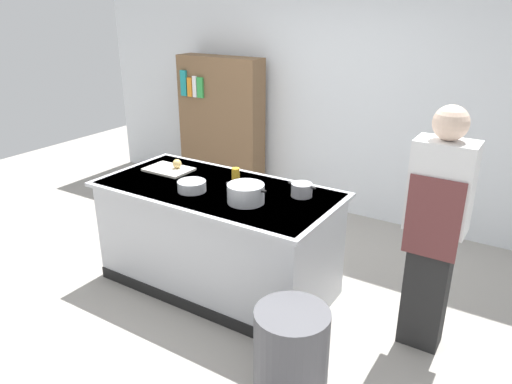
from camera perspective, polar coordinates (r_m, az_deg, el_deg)
ground_plane at (r=4.30m, az=-4.32°, el=-10.78°), size 10.00×10.00×0.00m
back_wall at (r=5.51m, az=8.62°, el=13.05°), size 6.40×0.12×3.00m
counter_island at (r=4.07m, az=-4.51°, el=-5.23°), size 1.98×0.98×0.90m
cutting_board at (r=4.34m, az=-10.27°, el=2.63°), size 0.40×0.28×0.02m
onion at (r=4.32m, az=-9.30°, el=3.30°), size 0.08×0.08×0.08m
stock_pot at (r=3.57m, az=-1.21°, el=-0.16°), size 0.34×0.28×0.14m
sauce_pan at (r=3.71m, az=5.41°, el=0.27°), size 0.23×0.16×0.10m
mixing_bowl at (r=3.83m, az=-7.58°, el=0.70°), size 0.23×0.23×0.08m
juice_cup at (r=4.05m, az=-2.42°, el=2.15°), size 0.07×0.07×0.10m
trash_bin at (r=3.08m, az=4.15°, el=-18.66°), size 0.45×0.45×0.62m
person_chef at (r=3.39m, az=20.37°, el=-3.89°), size 0.38×0.25×1.72m
bookshelf at (r=6.01m, az=-4.13°, el=7.63°), size 1.10×0.31×1.70m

